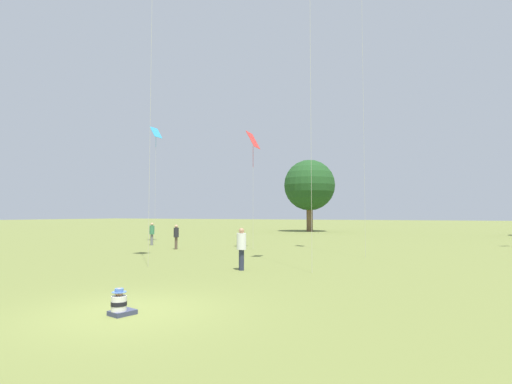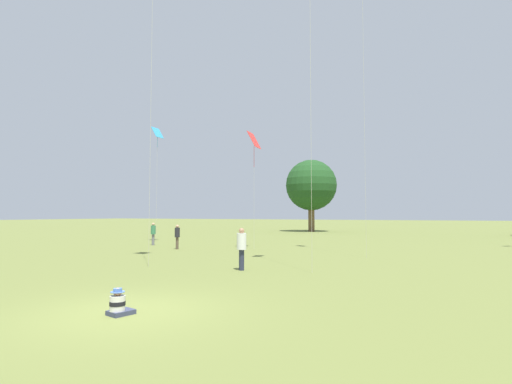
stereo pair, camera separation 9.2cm
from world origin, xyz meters
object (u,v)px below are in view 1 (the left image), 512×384
(seated_toddler, at_px, (120,304))
(person_standing_2, at_px, (241,245))
(kite_6, at_px, (253,142))
(person_standing_1, at_px, (152,232))
(distant_tree_1, at_px, (309,185))
(person_standing_0, at_px, (176,235))
(kite_5, at_px, (156,135))

(seated_toddler, xyz_separation_m, person_standing_2, (-0.86, 7.32, 0.74))
(seated_toddler, bearing_deg, kite_6, 118.98)
(person_standing_1, xyz_separation_m, distant_tree_1, (3.09, 26.40, 4.94))
(distant_tree_1, bearing_deg, person_standing_0, -89.08)
(seated_toddler, bearing_deg, kite_5, 141.05)
(person_standing_1, xyz_separation_m, person_standing_2, (11.62, -8.43, 0.03))
(person_standing_0, distance_m, kite_5, 10.19)
(person_standing_2, height_order, kite_5, kite_5)
(person_standing_1, xyz_separation_m, kite_5, (-1.78, 2.43, 7.51))
(seated_toddler, distance_m, kite_6, 17.90)
(seated_toddler, height_order, kite_5, kite_5)
(person_standing_0, relative_size, kite_5, 0.17)
(seated_toddler, bearing_deg, person_standing_1, 141.33)
(person_standing_1, bearing_deg, person_standing_2, -155.70)
(person_standing_1, distance_m, kite_6, 9.82)
(person_standing_1, relative_size, kite_5, 0.17)
(seated_toddler, height_order, kite_6, kite_6)
(person_standing_0, distance_m, person_standing_2, 10.38)
(seated_toddler, height_order, person_standing_0, person_standing_0)
(person_standing_2, distance_m, distant_tree_1, 36.19)
(person_standing_2, xyz_separation_m, kite_6, (-3.75, 8.68, 5.83))
(kite_6, bearing_deg, person_standing_1, 130.61)
(person_standing_2, xyz_separation_m, kite_5, (-13.40, 10.85, 7.48))
(kite_5, distance_m, kite_6, 10.04)
(person_standing_0, bearing_deg, person_standing_1, 10.92)
(seated_toddler, relative_size, kite_5, 0.07)
(seated_toddler, xyz_separation_m, kite_6, (-4.61, 16.00, 6.57))
(person_standing_0, bearing_deg, seated_toddler, 161.90)
(kite_5, bearing_deg, person_standing_1, -101.00)
(seated_toddler, relative_size, person_standing_0, 0.38)
(seated_toddler, relative_size, person_standing_1, 0.37)
(person_standing_0, relative_size, person_standing_2, 0.93)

